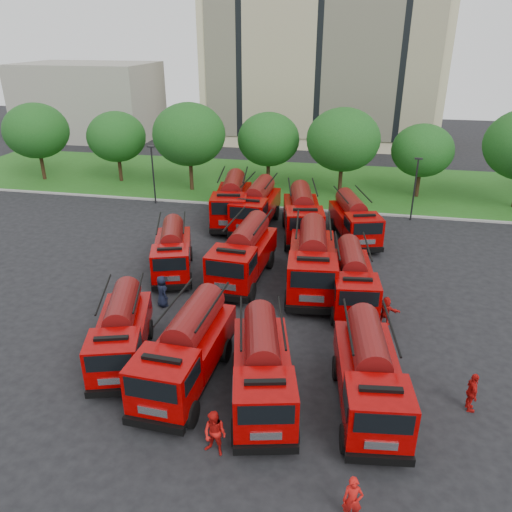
{
  "coord_description": "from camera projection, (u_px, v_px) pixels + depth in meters",
  "views": [
    {
      "loc": [
        7.14,
        -22.75,
        14.18
      ],
      "look_at": [
        1.82,
        3.88,
        1.8
      ],
      "focal_mm": 35.0,
      "sensor_mm": 36.0,
      "label": 1
    }
  ],
  "objects": [
    {
      "name": "ground",
      "position": [
        210.0,
        312.0,
        27.45
      ],
      "size": [
        140.0,
        140.0,
        0.0
      ],
      "primitive_type": "plane",
      "color": "black",
      "rests_on": "ground"
    },
    {
      "name": "lawn",
      "position": [
        281.0,
        182.0,
        50.62
      ],
      "size": [
        70.0,
        16.0,
        0.12
      ],
      "primitive_type": "cube",
      "color": "#214E15",
      "rests_on": "ground"
    },
    {
      "name": "curb",
      "position": [
        267.0,
        207.0,
        43.39
      ],
      "size": [
        70.0,
        0.3,
        0.14
      ],
      "primitive_type": "cube",
      "color": "gray",
      "rests_on": "ground"
    },
    {
      "name": "apartment_building",
      "position": [
        324.0,
        43.0,
        64.68
      ],
      "size": [
        30.0,
        14.18,
        25.0
      ],
      "color": "beige",
      "rests_on": "ground"
    },
    {
      "name": "side_building",
      "position": [
        90.0,
        101.0,
        69.99
      ],
      "size": [
        18.0,
        12.0,
        10.0
      ],
      "primitive_type": "cube",
      "color": "gray",
      "rests_on": "ground"
    },
    {
      "name": "tree_0",
      "position": [
        36.0,
        131.0,
        49.28
      ],
      "size": [
        6.3,
        6.3,
        7.7
      ],
      "color": "#382314",
      "rests_on": "ground"
    },
    {
      "name": "tree_1",
      "position": [
        116.0,
        137.0,
        48.94
      ],
      "size": [
        5.71,
        5.71,
        6.98
      ],
      "color": "#382314",
      "rests_on": "ground"
    },
    {
      "name": "tree_2",
      "position": [
        189.0,
        134.0,
        45.84
      ],
      "size": [
        6.72,
        6.72,
        8.22
      ],
      "color": "#382314",
      "rests_on": "ground"
    },
    {
      "name": "tree_3",
      "position": [
        269.0,
        139.0,
        47.1
      ],
      "size": [
        5.88,
        5.88,
        7.19
      ],
      "color": "#382314",
      "rests_on": "ground"
    },
    {
      "name": "tree_4",
      "position": [
        343.0,
        140.0,
        44.29
      ],
      "size": [
        6.55,
        6.55,
        8.01
      ],
      "color": "#382314",
      "rests_on": "ground"
    },
    {
      "name": "tree_5",
      "position": [
        422.0,
        151.0,
        44.3
      ],
      "size": [
        5.46,
        5.46,
        6.68
      ],
      "color": "#382314",
      "rests_on": "ground"
    },
    {
      "name": "lamp_post_0",
      "position": [
        153.0,
        171.0,
        43.38
      ],
      "size": [
        0.6,
        0.25,
        5.11
      ],
      "color": "black",
      "rests_on": "ground"
    },
    {
      "name": "lamp_post_1",
      "position": [
        415.0,
        186.0,
        39.46
      ],
      "size": [
        0.6,
        0.25,
        5.11
      ],
      "color": "black",
      "rests_on": "ground"
    },
    {
      "name": "fire_truck_0",
      "position": [
        121.0,
        332.0,
        23.01
      ],
      "size": [
        3.93,
        6.71,
        2.89
      ],
      "rotation": [
        0.0,
        0.0,
        0.3
      ],
      "color": "black",
      "rests_on": "ground"
    },
    {
      "name": "fire_truck_1",
      "position": [
        187.0,
        349.0,
        21.43
      ],
      "size": [
        2.91,
        7.22,
        3.23
      ],
      "rotation": [
        0.0,
        0.0,
        -0.05
      ],
      "color": "black",
      "rests_on": "ground"
    },
    {
      "name": "fire_truck_2",
      "position": [
        262.0,
        369.0,
        20.35
      ],
      "size": [
        3.76,
        7.09,
        3.07
      ],
      "rotation": [
        0.0,
        0.0,
        0.23
      ],
      "color": "black",
      "rests_on": "ground"
    },
    {
      "name": "fire_truck_3",
      "position": [
        369.0,
        375.0,
        19.96
      ],
      "size": [
        3.19,
        7.1,
        3.13
      ],
      "rotation": [
        0.0,
        0.0,
        0.12
      ],
      "color": "black",
      "rests_on": "ground"
    },
    {
      "name": "fire_truck_4",
      "position": [
        172.0,
        251.0,
        31.37
      ],
      "size": [
        4.04,
        6.78,
        2.93
      ],
      "rotation": [
        0.0,
        0.0,
        0.31
      ],
      "color": "black",
      "rests_on": "ground"
    },
    {
      "name": "fire_truck_5",
      "position": [
        244.0,
        253.0,
        30.44
      ],
      "size": [
        3.12,
        7.57,
        3.37
      ],
      "rotation": [
        0.0,
        0.0,
        -0.07
      ],
      "color": "black",
      "rests_on": "ground"
    },
    {
      "name": "fire_truck_6",
      "position": [
        312.0,
        260.0,
        29.34
      ],
      "size": [
        3.4,
        7.96,
        3.53
      ],
      "rotation": [
        0.0,
        0.0,
        0.09
      ],
      "color": "black",
      "rests_on": "ground"
    },
    {
      "name": "fire_truck_7",
      "position": [
        352.0,
        279.0,
        27.74
      ],
      "size": [
        3.06,
        6.87,
        3.02
      ],
      "rotation": [
        0.0,
        0.0,
        0.12
      ],
      "color": "black",
      "rests_on": "ground"
    },
    {
      "name": "fire_truck_8",
      "position": [
        232.0,
        201.0,
        39.55
      ],
      "size": [
        3.74,
        8.02,
        3.52
      ],
      "rotation": [
        0.0,
        0.0,
        0.14
      ],
      "color": "black",
      "rests_on": "ground"
    },
    {
      "name": "fire_truck_9",
      "position": [
        256.0,
        206.0,
        38.7
      ],
      "size": [
        2.94,
        7.46,
        3.35
      ],
      "rotation": [
        0.0,
        0.0,
        -0.04
      ],
      "color": "black",
      "rests_on": "ground"
    },
    {
      "name": "fire_truck_10",
      "position": [
        302.0,
        214.0,
        36.81
      ],
      "size": [
        3.84,
        7.82,
        3.41
      ],
      "rotation": [
        0.0,
        0.0,
        0.18
      ],
      "color": "black",
      "rests_on": "ground"
    },
    {
      "name": "fire_truck_11",
      "position": [
        354.0,
        219.0,
        36.31
      ],
      "size": [
        4.16,
        7.13,
        3.08
      ],
      "rotation": [
        0.0,
        0.0,
        0.29
      ],
      "color": "black",
      "rests_on": "ground"
    },
    {
      "name": "firefighter_1",
      "position": [
        216.0,
        453.0,
        18.3
      ],
      "size": [
        1.0,
        0.71,
        1.86
      ],
      "primitive_type": "imported",
      "rotation": [
        0.0,
        0.0,
        -0.26
      ],
      "color": "#B3100D",
      "rests_on": "ground"
    },
    {
      "name": "firefighter_2",
      "position": [
        468.0,
        410.0,
        20.39
      ],
      "size": [
        0.65,
        1.07,
        1.76
      ],
      "primitive_type": "imported",
      "rotation": [
        0.0,
        0.0,
        1.63
      ],
      "color": "#B3100D",
      "rests_on": "ground"
    },
    {
      "name": "firefighter_3",
      "position": [
        374.0,
        413.0,
        20.22
      ],
      "size": [
        1.12,
        1.01,
        1.55
      ],
      "primitive_type": "imported",
      "rotation": [
        0.0,
        0.0,
        3.77
      ],
      "color": "black",
      "rests_on": "ground"
    },
    {
      "name": "firefighter_4",
      "position": [
        163.0,
        306.0,
        28.04
      ],
      "size": [
        1.05,
        1.05,
        1.84
      ],
      "primitive_type": "imported",
      "rotation": [
        0.0,
        0.0,
        2.35
      ],
      "color": "black",
      "rests_on": "ground"
    },
    {
      "name": "firefighter_5",
      "position": [
        384.0,
        324.0,
        26.34
      ],
      "size": [
        1.59,
        1.05,
        1.58
      ],
      "primitive_type": "imported",
      "rotation": [
        0.0,
        0.0,
        2.83
      ],
      "color": "#B3100D",
      "rests_on": "ground"
    }
  ]
}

